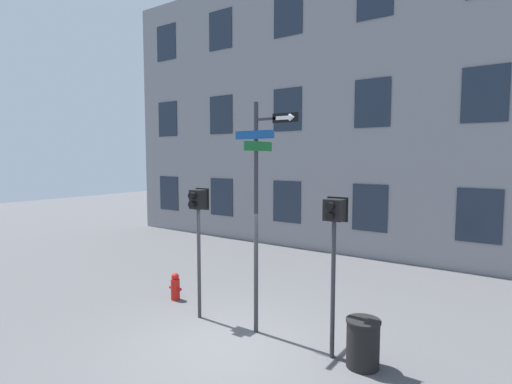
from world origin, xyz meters
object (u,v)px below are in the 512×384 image
(pedestrian_signal_right, at_px, (334,233))
(trash_bin, at_px, (363,343))
(street_sign_pole, at_px, (259,198))
(fire_hydrant, at_px, (175,287))
(pedestrian_signal_left, at_px, (198,217))

(pedestrian_signal_right, bearing_deg, trash_bin, 1.56)
(trash_bin, bearing_deg, street_sign_pole, 177.90)
(fire_hydrant, height_order, trash_bin, trash_bin)
(pedestrian_signal_right, height_order, fire_hydrant, pedestrian_signal_right)
(fire_hydrant, distance_m, trash_bin, 5.13)
(pedestrian_signal_right, relative_size, trash_bin, 3.48)
(pedestrian_signal_left, bearing_deg, pedestrian_signal_right, 0.31)
(trash_bin, bearing_deg, pedestrian_signal_right, -178.44)
(fire_hydrant, bearing_deg, pedestrian_signal_left, -21.27)
(street_sign_pole, xyz_separation_m, trash_bin, (2.25, -0.08, -2.39))
(street_sign_pole, bearing_deg, pedestrian_signal_left, -175.80)
(street_sign_pole, height_order, trash_bin, street_sign_pole)
(pedestrian_signal_right, xyz_separation_m, trash_bin, (0.57, 0.02, -1.88))
(street_sign_pole, distance_m, trash_bin, 3.28)
(fire_hydrant, bearing_deg, street_sign_pole, -7.75)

